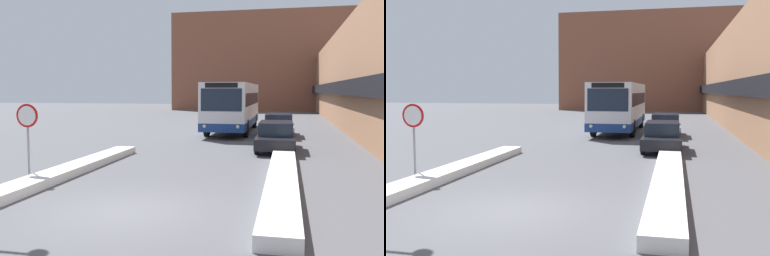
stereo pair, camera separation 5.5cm
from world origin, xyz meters
The scene contains 9 objects.
ground_plane centered at (0.00, 0.00, 0.00)m, with size 160.00×160.00×0.00m, color #515156.
building_row_right centered at (9.97, 24.00, 3.84)m, with size 5.50×60.00×7.70m.
building_backdrop_far centered at (0.00, 55.53, 7.06)m, with size 26.00×8.00×14.12m.
snow_bank_left centered at (-3.60, 3.27, 0.14)m, with size 0.90×11.89×0.28m.
snow_bank_right centered at (3.60, 4.26, 0.16)m, with size 0.90×12.54×0.33m.
city_bus centered at (0.01, 20.37, 1.83)m, with size 2.72×11.37×3.36m.
parked_car_front centered at (3.20, 11.46, 0.70)m, with size 1.82×4.74×1.38m.
parked_car_middle centered at (3.20, 18.06, 0.71)m, with size 1.89×4.89×1.41m.
stop_sign centered at (-4.44, 2.78, 1.79)m, with size 0.76×0.08×2.46m.
Camera 2 is at (3.77, -9.41, 2.88)m, focal length 40.00 mm.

